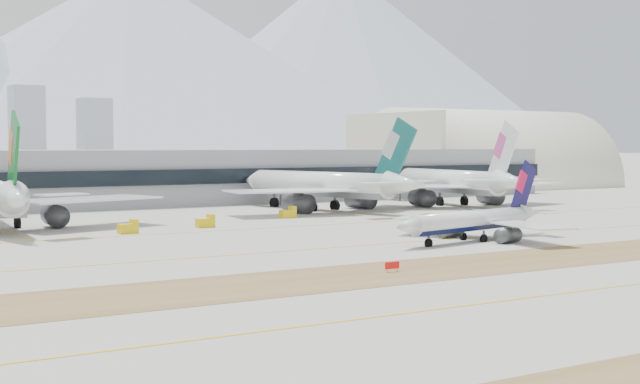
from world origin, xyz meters
TOP-DOWN VIEW (x-y plane):
  - ground at (0.00, 0.00)m, footprint 3000.00×3000.00m
  - apron_markings at (0.00, -53.95)m, footprint 360.00×122.22m
  - taxiing_airliner at (19.60, -9.28)m, footprint 40.61×34.81m
  - widebody_cathay at (35.70, 62.74)m, footprint 63.12×62.72m
  - widebody_china_air at (75.14, 60.52)m, footprint 63.28×62.50m
  - terminal at (0.00, 114.84)m, footprint 280.00×43.10m
  - hangar at (154.56, 135.00)m, footprint 91.00×60.00m
  - hold_sign_left at (-15.21, -32.00)m, footprint 2.20×0.15m
  - gse_c at (16.75, 49.19)m, footprint 3.55×2.00m
  - gse_extra at (-8.84, 37.65)m, footprint 3.55×2.00m
  - gse_b at (-26.04, 34.17)m, footprint 3.55×2.00m

SIDE VIEW (x-z plane):
  - ground at x=0.00m, z-range 0.00..0.00m
  - apron_markings at x=0.00m, z-range -0.01..0.05m
  - hangar at x=154.56m, z-range -29.86..30.14m
  - hold_sign_left at x=-15.21m, z-range 0.20..1.55m
  - gse_c at x=16.75m, z-range -0.25..2.35m
  - gse_extra at x=-8.84m, z-range -0.25..2.35m
  - gse_b at x=-26.04m, z-range -0.25..2.35m
  - taxiing_airliner at x=19.60m, z-range -3.56..10.20m
  - widebody_china_air at x=75.14m, z-range -5.34..17.46m
  - widebody_cathay at x=35.70m, z-range -5.38..17.61m
  - terminal at x=0.00m, z-range 0.00..15.00m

